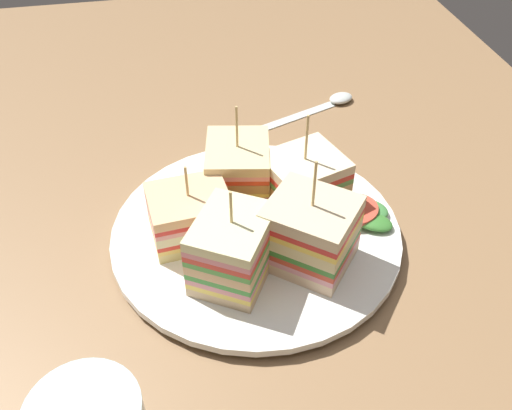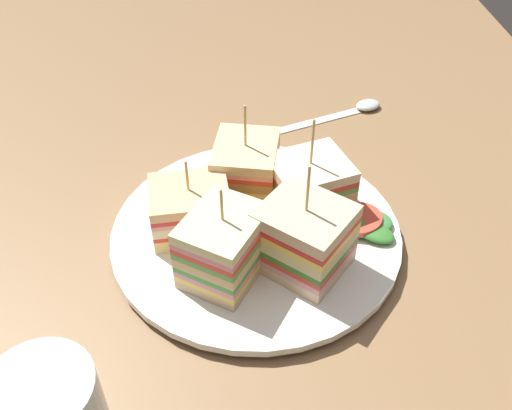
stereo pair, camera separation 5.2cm
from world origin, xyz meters
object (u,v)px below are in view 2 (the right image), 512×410
object	(u,v)px
sandwich_wedge_1	(309,185)
sandwich_wedge_2	(246,168)
plate	(256,233)
sandwich_wedge_4	(224,246)
sandwich_wedge_0	(304,238)
sandwich_wedge_3	(191,209)
chip_pile	(271,232)
spoon	(353,110)

from	to	relation	value
sandwich_wedge_1	sandwich_wedge_2	size ratio (longest dim) A/B	1.03
plate	sandwich_wedge_1	xyz separation A→B (cm)	(2.92, -5.24, 3.19)
sandwich_wedge_4	sandwich_wedge_0	bearing A→B (deg)	-54.72
sandwich_wedge_0	sandwich_wedge_2	size ratio (longest dim) A/B	1.10
plate	sandwich_wedge_3	world-z (taller)	sandwich_wedge_3
plate	sandwich_wedge_4	distance (cm)	7.03
plate	sandwich_wedge_2	xyz separation A→B (cm)	(5.96, 0.63, 3.24)
plate	sandwich_wedge_0	world-z (taller)	sandwich_wedge_0
sandwich_wedge_1	sandwich_wedge_3	size ratio (longest dim) A/B	1.28
sandwich_wedge_3	chip_pile	distance (cm)	7.65
sandwich_wedge_0	spoon	world-z (taller)	sandwich_wedge_0
sandwich_wedge_2	sandwich_wedge_4	bearing A→B (deg)	-1.21
spoon	plate	bearing A→B (deg)	-142.86
sandwich_wedge_4	sandwich_wedge_2	bearing A→B (deg)	18.83
sandwich_wedge_4	chip_pile	bearing A→B (deg)	-21.66
plate	sandwich_wedge_4	world-z (taller)	sandwich_wedge_4
sandwich_wedge_3	spoon	world-z (taller)	sandwich_wedge_3
sandwich_wedge_0	sandwich_wedge_3	distance (cm)	11.06
sandwich_wedge_4	spoon	distance (cm)	31.91
sandwich_wedge_2	sandwich_wedge_3	distance (cm)	7.63
sandwich_wedge_2	sandwich_wedge_3	bearing A→B (deg)	-33.58
sandwich_wedge_3	chip_pile	bearing A→B (deg)	-24.65
sandwich_wedge_3	chip_pile	world-z (taller)	sandwich_wedge_3
sandwich_wedge_1	sandwich_wedge_2	world-z (taller)	sandwich_wedge_1
chip_pile	spoon	size ratio (longest dim) A/B	0.53
plate	sandwich_wedge_2	world-z (taller)	sandwich_wedge_2
chip_pile	plate	bearing A→B (deg)	32.07
sandwich_wedge_0	sandwich_wedge_3	world-z (taller)	sandwich_wedge_0
plate	sandwich_wedge_0	size ratio (longest dim) A/B	2.51
sandwich_wedge_3	sandwich_wedge_4	distance (cm)	6.47
sandwich_wedge_0	sandwich_wedge_3	bearing A→B (deg)	11.17
spoon	sandwich_wedge_1	bearing A→B (deg)	-134.79
sandwich_wedge_0	sandwich_wedge_2	bearing A→B (deg)	-28.27
sandwich_wedge_0	sandwich_wedge_1	size ratio (longest dim) A/B	1.08
sandwich_wedge_3	sandwich_wedge_4	world-z (taller)	sandwich_wedge_4
sandwich_wedge_4	spoon	xyz separation A→B (cm)	(26.93, -16.63, -4.09)
sandwich_wedge_2	sandwich_wedge_0	bearing A→B (deg)	33.33
plate	chip_pile	xyz separation A→B (cm)	(-1.94, -1.22, 1.97)
sandwich_wedge_2	sandwich_wedge_3	world-z (taller)	sandwich_wedge_2
spoon	sandwich_wedge_0	bearing A→B (deg)	-131.26
sandwich_wedge_1	sandwich_wedge_2	distance (cm)	6.61
plate	sandwich_wedge_4	xyz separation A→B (cm)	(-5.19, 3.02, 3.65)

